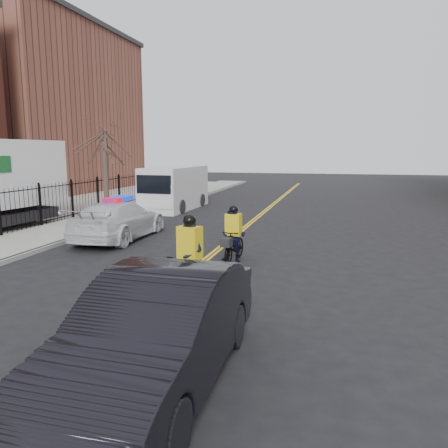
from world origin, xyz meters
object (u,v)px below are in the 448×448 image
police_cruiser (119,220)px  dark_sedan (158,332)px  cyclist_far (233,240)px  cyclist_near (190,268)px  cargo_van (174,189)px

police_cruiser → dark_sedan: 11.64m
dark_sedan → cyclist_far: size_ratio=2.86×
dark_sedan → cyclist_far: 7.65m
dark_sedan → cyclist_near: (-0.89, 4.03, -0.16)m
cyclist_far → cargo_van: bearing=125.0°
dark_sedan → cyclist_near: cyclist_near is taller
police_cruiser → cargo_van: size_ratio=0.87×
cyclist_near → police_cruiser: bearing=145.4°
cargo_van → police_cruiser: bearing=-81.5°
cargo_van → cyclist_far: bearing=-59.5°
dark_sedan → cyclist_near: size_ratio=2.41×
police_cruiser → cyclist_far: bearing=154.8°
cargo_van → cyclist_far: cargo_van is taller
police_cruiser → dark_sedan: size_ratio=1.02×
cyclist_near → dark_sedan: bearing=-62.3°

